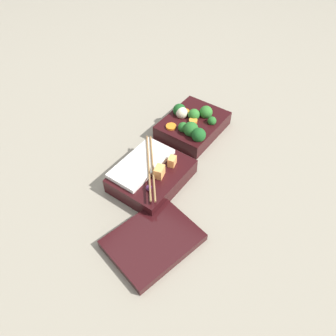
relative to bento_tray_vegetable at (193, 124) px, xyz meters
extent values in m
plane|color=gray|center=(0.12, 0.02, -0.03)|extent=(3.00, 3.00, 0.00)
cube|color=black|center=(0.00, 0.00, -0.01)|extent=(0.20, 0.16, 0.04)
sphere|color=#236023|center=(0.05, 0.02, 0.03)|extent=(0.04, 0.04, 0.04)
sphere|color=#19511E|center=(0.06, 0.06, 0.03)|extent=(0.04, 0.04, 0.04)
sphere|color=#19511E|center=(-0.01, -0.05, 0.03)|extent=(0.04, 0.04, 0.04)
sphere|color=#2D7028|center=(-0.04, 0.02, 0.03)|extent=(0.04, 0.04, 0.04)
sphere|color=#236023|center=(-0.02, 0.05, 0.02)|extent=(0.03, 0.03, 0.03)
sphere|color=#2D7028|center=(-0.01, -0.01, 0.02)|extent=(0.04, 0.04, 0.04)
sphere|color=#236023|center=(0.05, 0.00, 0.02)|extent=(0.03, 0.03, 0.03)
cylinder|color=orange|center=(0.04, 0.04, 0.02)|extent=(0.05, 0.05, 0.01)
cylinder|color=orange|center=(-0.01, -0.04, 0.02)|extent=(0.04, 0.04, 0.01)
cylinder|color=orange|center=(0.01, 0.00, 0.02)|extent=(0.03, 0.03, 0.01)
cylinder|color=orange|center=(0.06, -0.03, 0.02)|extent=(0.04, 0.04, 0.01)
sphere|color=beige|center=(0.00, -0.04, 0.02)|extent=(0.04, 0.04, 0.04)
cube|color=black|center=(0.23, 0.02, -0.01)|extent=(0.20, 0.16, 0.04)
cube|color=white|center=(0.23, -0.01, 0.02)|extent=(0.18, 0.09, 0.01)
cube|color=#F4A356|center=(0.19, 0.06, 0.03)|extent=(0.03, 0.02, 0.02)
cube|color=#F4A356|center=(0.24, 0.05, 0.03)|extent=(0.03, 0.03, 0.03)
sphere|color=#4C1E4C|center=(0.29, 0.06, 0.02)|extent=(0.01, 0.01, 0.01)
cylinder|color=olive|center=(0.24, 0.02, 0.03)|extent=(0.18, 0.15, 0.01)
cylinder|color=olive|center=(0.23, 0.03, 0.03)|extent=(0.18, 0.15, 0.01)
cube|color=black|center=(0.38, 0.14, -0.02)|extent=(0.22, 0.19, 0.02)
camera|label=1|loc=(0.67, 0.39, 0.63)|focal=35.00mm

